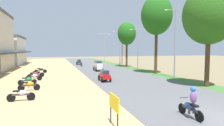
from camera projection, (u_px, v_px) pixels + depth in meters
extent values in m
cube|color=#2D3847|center=(12.00, 53.00, 32.25)|extent=(1.20, 9.96, 0.25)
cube|color=silver|center=(4.00, 52.00, 43.60)|extent=(7.83, 12.96, 6.40)
cube|color=#2D3847|center=(25.00, 52.00, 44.96)|extent=(1.20, 12.96, 0.25)
cube|color=#59514C|center=(4.00, 37.00, 43.35)|extent=(8.03, 13.16, 0.50)
cylinder|color=black|center=(31.00, 96.00, 12.60)|extent=(0.56, 0.06, 0.56)
cylinder|color=black|center=(11.00, 98.00, 12.23)|extent=(0.56, 0.06, 0.56)
cube|color=#333338|center=(21.00, 95.00, 12.40)|extent=(1.12, 0.12, 0.12)
ellipsoid|color=silver|center=(22.00, 92.00, 12.41)|extent=(0.64, 0.28, 0.32)
cube|color=black|center=(16.00, 91.00, 12.30)|extent=(0.44, 0.20, 0.10)
cylinder|color=#A5A8AD|center=(30.00, 93.00, 12.56)|extent=(0.26, 0.05, 0.68)
cylinder|color=black|center=(29.00, 87.00, 12.52)|extent=(0.04, 0.54, 0.04)
cylinder|color=black|center=(37.00, 87.00, 15.77)|extent=(0.56, 0.06, 0.56)
cylinder|color=black|center=(21.00, 88.00, 15.40)|extent=(0.56, 0.06, 0.56)
cube|color=#333338|center=(29.00, 85.00, 15.57)|extent=(1.12, 0.12, 0.12)
ellipsoid|color=orange|center=(30.00, 84.00, 15.58)|extent=(0.64, 0.28, 0.32)
cube|color=black|center=(25.00, 83.00, 15.47)|extent=(0.44, 0.20, 0.10)
cylinder|color=#A5A8AD|center=(36.00, 84.00, 15.73)|extent=(0.26, 0.05, 0.68)
cylinder|color=black|center=(35.00, 80.00, 15.69)|extent=(0.04, 0.54, 0.04)
cylinder|color=black|center=(34.00, 82.00, 18.29)|extent=(0.56, 0.06, 0.56)
cylinder|color=black|center=(21.00, 83.00, 17.91)|extent=(0.56, 0.06, 0.56)
cube|color=#333338|center=(27.00, 81.00, 18.09)|extent=(1.12, 0.12, 0.12)
ellipsoid|color=#14722D|center=(28.00, 79.00, 18.10)|extent=(0.64, 0.28, 0.32)
cube|color=black|center=(24.00, 78.00, 17.98)|extent=(0.44, 0.20, 0.10)
cylinder|color=#A5A8AD|center=(34.00, 79.00, 18.25)|extent=(0.26, 0.05, 0.68)
cylinder|color=black|center=(33.00, 76.00, 18.20)|extent=(0.04, 0.54, 0.04)
cylinder|color=black|center=(39.00, 78.00, 20.89)|extent=(0.56, 0.06, 0.56)
cylinder|color=black|center=(28.00, 79.00, 20.52)|extent=(0.56, 0.06, 0.56)
cube|color=#333338|center=(34.00, 77.00, 20.69)|extent=(1.12, 0.12, 0.12)
ellipsoid|color=silver|center=(34.00, 75.00, 20.71)|extent=(0.64, 0.28, 0.32)
cube|color=black|center=(31.00, 75.00, 20.59)|extent=(0.44, 0.20, 0.10)
cylinder|color=#A5A8AD|center=(39.00, 76.00, 20.85)|extent=(0.26, 0.05, 0.68)
cylinder|color=black|center=(38.00, 73.00, 20.81)|extent=(0.04, 0.54, 0.04)
cylinder|color=black|center=(40.00, 76.00, 22.37)|extent=(0.56, 0.06, 0.56)
cylinder|color=black|center=(29.00, 77.00, 22.00)|extent=(0.56, 0.06, 0.56)
cube|color=#333338|center=(35.00, 75.00, 22.17)|extent=(1.12, 0.12, 0.12)
ellipsoid|color=red|center=(35.00, 74.00, 22.19)|extent=(0.64, 0.28, 0.32)
cube|color=black|center=(32.00, 73.00, 22.07)|extent=(0.44, 0.20, 0.10)
cylinder|color=#A5A8AD|center=(40.00, 74.00, 22.33)|extent=(0.26, 0.05, 0.68)
cylinder|color=black|center=(39.00, 71.00, 22.29)|extent=(0.04, 0.54, 0.04)
cylinder|color=black|center=(42.00, 75.00, 23.81)|extent=(0.56, 0.06, 0.56)
cylinder|color=black|center=(32.00, 75.00, 23.44)|extent=(0.56, 0.06, 0.56)
cube|color=#333338|center=(37.00, 73.00, 23.61)|extent=(1.12, 0.12, 0.12)
ellipsoid|color=black|center=(38.00, 72.00, 23.63)|extent=(0.64, 0.28, 0.32)
cube|color=black|center=(35.00, 71.00, 23.51)|extent=(0.44, 0.20, 0.10)
cylinder|color=#A5A8AD|center=(42.00, 73.00, 23.77)|extent=(0.26, 0.05, 0.68)
cylinder|color=black|center=(41.00, 70.00, 23.73)|extent=(0.04, 0.54, 0.04)
cylinder|color=black|center=(45.00, 71.00, 27.65)|extent=(0.56, 0.06, 0.56)
cylinder|color=black|center=(36.00, 71.00, 27.28)|extent=(0.56, 0.06, 0.56)
cube|color=#333338|center=(41.00, 70.00, 27.45)|extent=(1.12, 0.12, 0.12)
ellipsoid|color=black|center=(41.00, 69.00, 27.47)|extent=(0.64, 0.28, 0.32)
cube|color=black|center=(39.00, 68.00, 27.35)|extent=(0.44, 0.20, 0.10)
cylinder|color=#A5A8AD|center=(44.00, 69.00, 27.61)|extent=(0.26, 0.05, 0.68)
cylinder|color=black|center=(44.00, 67.00, 27.57)|extent=(0.04, 0.54, 0.04)
cylinder|color=#262628|center=(118.00, 123.00, 7.73)|extent=(0.06, 0.06, 0.80)
cylinder|color=#262628|center=(111.00, 115.00, 8.68)|extent=(0.06, 0.06, 0.80)
cube|color=yellow|center=(114.00, 102.00, 8.15)|extent=(0.04, 1.30, 0.70)
cylinder|color=#4C351E|center=(207.00, 59.00, 17.25)|extent=(0.43, 0.43, 5.26)
ellipsoid|color=#275917|center=(209.00, 15.00, 16.95)|extent=(4.79, 4.79, 5.53)
cylinder|color=#4C351E|center=(156.00, 50.00, 26.79)|extent=(0.43, 0.43, 7.00)
ellipsoid|color=#1E5A17|center=(157.00, 15.00, 26.43)|extent=(4.53, 4.53, 5.72)
cylinder|color=#4C351E|center=(127.00, 53.00, 37.55)|extent=(0.41, 0.41, 5.60)
ellipsoid|color=#1E5918|center=(127.00, 34.00, 37.26)|extent=(3.79, 3.79, 4.69)
cylinder|color=gray|center=(175.00, 44.00, 22.45)|extent=(0.16, 0.16, 8.49)
cylinder|color=gray|center=(171.00, 10.00, 21.95)|extent=(1.40, 0.08, 0.08)
ellipsoid|color=silver|center=(166.00, 10.00, 21.74)|extent=(0.36, 0.20, 0.14)
cylinder|color=gray|center=(181.00, 11.00, 22.36)|extent=(1.40, 0.08, 0.08)
ellipsoid|color=silver|center=(185.00, 12.00, 22.58)|extent=(0.36, 0.20, 0.14)
cylinder|color=gray|center=(138.00, 49.00, 32.51)|extent=(0.16, 0.16, 7.32)
cylinder|color=gray|center=(134.00, 29.00, 32.05)|extent=(1.40, 0.08, 0.08)
ellipsoid|color=silver|center=(131.00, 29.00, 31.85)|extent=(0.36, 0.20, 0.14)
cylinder|color=gray|center=(142.00, 29.00, 32.47)|extent=(1.40, 0.08, 0.08)
ellipsoid|color=silver|center=(145.00, 30.00, 32.69)|extent=(0.36, 0.20, 0.14)
cylinder|color=gray|center=(120.00, 48.00, 41.44)|extent=(0.16, 0.16, 7.94)
cylinder|color=gray|center=(117.00, 31.00, 40.96)|extent=(1.40, 0.08, 0.08)
ellipsoid|color=silver|center=(114.00, 31.00, 40.75)|extent=(0.36, 0.20, 0.14)
cylinder|color=gray|center=(123.00, 31.00, 41.37)|extent=(1.40, 0.08, 0.08)
ellipsoid|color=silver|center=(126.00, 32.00, 41.59)|extent=(0.36, 0.20, 0.14)
cylinder|color=gray|center=(105.00, 48.00, 54.17)|extent=(0.16, 0.16, 8.42)
cylinder|color=gray|center=(102.00, 34.00, 53.67)|extent=(1.40, 0.08, 0.08)
ellipsoid|color=silver|center=(100.00, 34.00, 53.47)|extent=(0.36, 0.20, 0.14)
cylinder|color=gray|center=(107.00, 34.00, 54.09)|extent=(1.40, 0.08, 0.08)
ellipsoid|color=silver|center=(109.00, 34.00, 54.30)|extent=(0.36, 0.20, 0.14)
cylinder|color=brown|center=(122.00, 46.00, 46.18)|extent=(0.20, 0.20, 9.01)
cube|color=#473323|center=(122.00, 30.00, 45.90)|extent=(1.80, 0.10, 0.10)
cube|color=red|center=(104.00, 76.00, 20.22)|extent=(0.84, 1.95, 0.50)
cube|color=#232B38|center=(105.00, 72.00, 20.14)|extent=(0.77, 1.10, 0.40)
cylinder|color=black|center=(99.00, 78.00, 20.76)|extent=(0.10, 0.60, 0.60)
cylinder|color=black|center=(107.00, 77.00, 21.04)|extent=(0.10, 0.60, 0.60)
cylinder|color=black|center=(102.00, 80.00, 19.43)|extent=(0.10, 0.60, 0.60)
cylinder|color=black|center=(110.00, 79.00, 19.71)|extent=(0.10, 0.60, 0.60)
cube|color=silver|center=(98.00, 66.00, 30.08)|extent=(0.95, 2.40, 0.95)
cube|color=#232B38|center=(98.00, 62.00, 30.13)|extent=(0.87, 2.00, 0.35)
cylinder|color=black|center=(94.00, 69.00, 30.78)|extent=(0.12, 0.68, 0.68)
cylinder|color=black|center=(100.00, 68.00, 31.10)|extent=(0.12, 0.68, 0.68)
cylinder|color=black|center=(96.00, 70.00, 29.14)|extent=(0.12, 0.68, 0.68)
cylinder|color=black|center=(102.00, 69.00, 29.46)|extent=(0.12, 0.68, 0.68)
cube|color=#282D33|center=(79.00, 62.00, 42.92)|extent=(0.84, 1.95, 0.50)
cube|color=#232B38|center=(79.00, 60.00, 42.85)|extent=(0.77, 1.10, 0.40)
cylinder|color=black|center=(76.00, 63.00, 43.47)|extent=(0.10, 0.60, 0.60)
cylinder|color=black|center=(80.00, 63.00, 43.75)|extent=(0.10, 0.60, 0.60)
cylinder|color=black|center=(77.00, 64.00, 42.14)|extent=(0.10, 0.60, 0.60)
cylinder|color=black|center=(81.00, 64.00, 42.42)|extent=(0.10, 0.60, 0.60)
cylinder|color=black|center=(182.00, 108.00, 9.94)|extent=(0.06, 0.56, 0.56)
cylinder|color=black|center=(199.00, 116.00, 8.76)|extent=(0.06, 0.56, 0.56)
cube|color=#333338|center=(190.00, 109.00, 9.34)|extent=(0.12, 1.12, 0.12)
ellipsoid|color=#1E4CA5|center=(189.00, 106.00, 9.40)|extent=(0.28, 0.64, 0.32)
cube|color=black|center=(194.00, 105.00, 9.05)|extent=(0.20, 0.44, 0.10)
cylinder|color=#A5A8AD|center=(183.00, 104.00, 9.86)|extent=(0.05, 0.26, 0.68)
cylinder|color=black|center=(184.00, 98.00, 9.78)|extent=(0.54, 0.04, 0.04)
ellipsoid|color=#724C8C|center=(193.00, 97.00, 9.10)|extent=(0.36, 0.28, 0.64)
sphere|color=blue|center=(193.00, 89.00, 9.11)|extent=(0.28, 0.28, 0.28)
cylinder|color=#2D2D38|center=(189.00, 109.00, 9.20)|extent=(0.12, 0.12, 0.48)
cylinder|color=#2D2D38|center=(194.00, 109.00, 9.28)|extent=(0.12, 0.12, 0.48)
cylinder|color=black|center=(81.00, 65.00, 39.10)|extent=(0.06, 0.56, 0.56)
cylinder|color=black|center=(82.00, 65.00, 37.92)|extent=(0.06, 0.56, 0.56)
cube|color=#333338|center=(81.00, 64.00, 38.50)|extent=(0.12, 1.12, 0.12)
ellipsoid|color=#8C1E8C|center=(81.00, 64.00, 38.56)|extent=(0.28, 0.64, 0.32)
cube|color=black|center=(82.00, 63.00, 38.21)|extent=(0.20, 0.44, 0.10)
cylinder|color=#A5A8AD|center=(81.00, 64.00, 39.02)|extent=(0.05, 0.26, 0.68)
cylinder|color=black|center=(81.00, 62.00, 38.94)|extent=(0.54, 0.04, 0.04)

